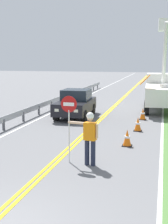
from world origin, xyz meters
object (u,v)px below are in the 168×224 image
at_px(traffic_cone_lead, 127,138).
at_px(flagger_worker, 90,135).
at_px(oncoming_sedan_nearest, 76,104).
at_px(traffic_cone_mid, 138,124).
at_px(traffic_cone_tail, 143,114).
at_px(utility_bucket_truck, 162,89).
at_px(stop_sign_paddle, 69,114).

bearing_deg(traffic_cone_lead, flagger_worker, -109.75).
height_order(oncoming_sedan_nearest, traffic_cone_mid, oncoming_sedan_nearest).
height_order(oncoming_sedan_nearest, traffic_cone_lead, oncoming_sedan_nearest).
bearing_deg(traffic_cone_tail, utility_bucket_truck, 76.38).
bearing_deg(traffic_cone_lead, oncoming_sedan_nearest, 124.17).
relative_size(stop_sign_paddle, traffic_cone_mid, 3.33).
bearing_deg(traffic_cone_tail, oncoming_sedan_nearest, -177.09).
xyz_separation_m(oncoming_sedan_nearest, traffic_cone_lead, (3.84, -5.66, -0.50)).
bearing_deg(flagger_worker, traffic_cone_tail, 81.99).
bearing_deg(stop_sign_paddle, traffic_cone_mid, 70.39).
relative_size(traffic_cone_mid, traffic_cone_tail, 1.00).
bearing_deg(utility_bucket_truck, traffic_cone_tail, -103.62).
bearing_deg(utility_bucket_truck, traffic_cone_mid, -98.40).
relative_size(stop_sign_paddle, oncoming_sedan_nearest, 0.56).
bearing_deg(stop_sign_paddle, traffic_cone_tail, 76.88).
xyz_separation_m(flagger_worker, stop_sign_paddle, (-0.76, 0.11, 0.66)).
distance_m(flagger_worker, utility_bucket_truck, 13.00).
bearing_deg(traffic_cone_mid, traffic_cone_lead, -94.11).
relative_size(stop_sign_paddle, utility_bucket_truck, 0.34).
bearing_deg(oncoming_sedan_nearest, stop_sign_paddle, -75.48).
distance_m(oncoming_sedan_nearest, traffic_cone_mid, 4.95).
distance_m(stop_sign_paddle, utility_bucket_truck, 13.04).
bearing_deg(traffic_cone_tail, traffic_cone_lead, -92.40).
bearing_deg(utility_bucket_truck, traffic_cone_lead, -97.20).
bearing_deg(oncoming_sedan_nearest, traffic_cone_tail, 2.91).
relative_size(utility_bucket_truck, oncoming_sedan_nearest, 1.66).
xyz_separation_m(stop_sign_paddle, utility_bucket_truck, (3.00, 12.69, -0.27)).
distance_m(oncoming_sedan_nearest, traffic_cone_tail, 4.12).
relative_size(oncoming_sedan_nearest, traffic_cone_lead, 5.94).
height_order(stop_sign_paddle, oncoming_sedan_nearest, stop_sign_paddle).
distance_m(utility_bucket_truck, traffic_cone_tail, 4.54).
bearing_deg(utility_bucket_truck, oncoming_sedan_nearest, -138.80).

